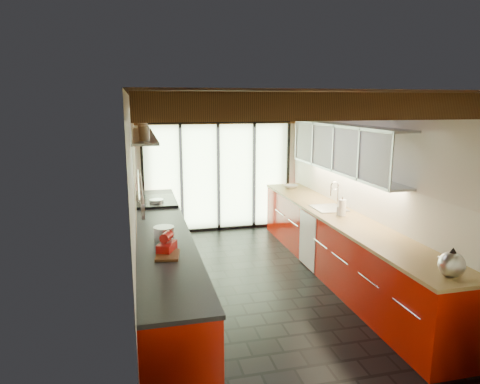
{
  "coord_description": "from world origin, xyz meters",
  "views": [
    {
      "loc": [
        -1.54,
        -5.44,
        2.51
      ],
      "look_at": [
        -0.12,
        0.4,
        1.25
      ],
      "focal_mm": 32.0,
      "sensor_mm": 36.0,
      "label": 1
    }
  ],
  "objects": [
    {
      "name": "soap_bottle",
      "position": [
        1.27,
        -0.01,
        1.01
      ],
      "size": [
        0.1,
        0.11,
        0.19
      ],
      "primitive_type": "imported",
      "rotation": [
        0.0,
        0.0,
        0.27
      ],
      "color": "silver",
      "rests_on": "right_counter"
    },
    {
      "name": "kettle",
      "position": [
        1.27,
        -2.25,
        1.05
      ],
      "size": [
        0.25,
        0.31,
        0.29
      ],
      "color": "silver",
      "rests_on": "right_counter"
    },
    {
      "name": "ceiling_beams",
      "position": [
        -0.0,
        0.38,
        2.46
      ],
      "size": [
        3.14,
        5.06,
        4.9
      ],
      "color": "#593316",
      "rests_on": "ground"
    },
    {
      "name": "sink_assembly",
      "position": [
        1.29,
        0.4,
        0.96
      ],
      "size": [
        0.45,
        0.52,
        0.43
      ],
      "color": "silver",
      "rests_on": "right_counter"
    },
    {
      "name": "stand_mixer",
      "position": [
        -1.27,
        -0.98,
        1.01
      ],
      "size": [
        0.24,
        0.3,
        0.24
      ],
      "color": "red",
      "rests_on": "left_counter"
    },
    {
      "name": "glass_door",
      "position": [
        0.0,
        2.69,
        1.66
      ],
      "size": [
        2.95,
        0.1,
        2.9
      ],
      "color": "#C6EAAD",
      "rests_on": "ground"
    },
    {
      "name": "pot_small",
      "position": [
        -1.27,
        1.28,
        0.96
      ],
      "size": [
        0.27,
        0.27,
        0.09
      ],
      "primitive_type": "cylinder",
      "rotation": [
        0.0,
        0.0,
        0.22
      ],
      "color": "silver",
      "rests_on": "left_counter"
    },
    {
      "name": "upper_cabinets_right",
      "position": [
        1.43,
        0.3,
        1.85
      ],
      "size": [
        0.34,
        3.0,
        3.0
      ],
      "color": "silver",
      "rests_on": "ground"
    },
    {
      "name": "bowl",
      "position": [
        1.27,
        2.05,
        0.95
      ],
      "size": [
        0.31,
        0.31,
        0.06
      ],
      "primitive_type": "imported",
      "rotation": [
        0.0,
        0.0,
        0.27
      ],
      "color": "silver",
      "rests_on": "right_counter"
    },
    {
      "name": "ground",
      "position": [
        0.0,
        0.0,
        0.0
      ],
      "size": [
        5.5,
        5.5,
        0.0
      ],
      "primitive_type": "plane",
      "color": "black",
      "rests_on": "ground"
    },
    {
      "name": "pot_large",
      "position": [
        -1.27,
        -0.52,
        1.0
      ],
      "size": [
        0.32,
        0.32,
        0.16
      ],
      "primitive_type": "cylinder",
      "rotation": [
        0.0,
        0.0,
        -0.41
      ],
      "color": "silver",
      "rests_on": "left_counter"
    },
    {
      "name": "paper_towel",
      "position": [
        1.27,
        -0.04,
        1.04
      ],
      "size": [
        0.12,
        0.12,
        0.28
      ],
      "color": "white",
      "rests_on": "right_counter"
    },
    {
      "name": "range_stove",
      "position": [
        -1.28,
        1.45,
        0.47
      ],
      "size": [
        0.66,
        0.9,
        0.97
      ],
      "color": "silver",
      "rests_on": "ground"
    },
    {
      "name": "left_counter",
      "position": [
        -1.28,
        0.0,
        0.46
      ],
      "size": [
        0.68,
        5.0,
        0.92
      ],
      "color": "#B31404",
      "rests_on": "ground"
    },
    {
      "name": "left_wall_fixtures",
      "position": [
        -1.47,
        0.25,
        1.8
      ],
      "size": [
        0.28,
        2.6,
        0.96
      ],
      "color": "silver",
      "rests_on": "ground"
    },
    {
      "name": "room_shell",
      "position": [
        0.0,
        0.0,
        1.65
      ],
      "size": [
        5.5,
        5.5,
        5.5
      ],
      "color": "silver",
      "rests_on": "ground"
    },
    {
      "name": "cutting_board",
      "position": [
        -1.27,
        -1.11,
        0.93
      ],
      "size": [
        0.29,
        0.37,
        0.03
      ],
      "primitive_type": "cube",
      "rotation": [
        0.0,
        0.0,
        -0.17
      ],
      "color": "brown",
      "rests_on": "left_counter"
    },
    {
      "name": "right_counter",
      "position": [
        1.27,
        0.0,
        0.46
      ],
      "size": [
        0.68,
        5.0,
        0.92
      ],
      "color": "#B31404",
      "rests_on": "ground"
    }
  ]
}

